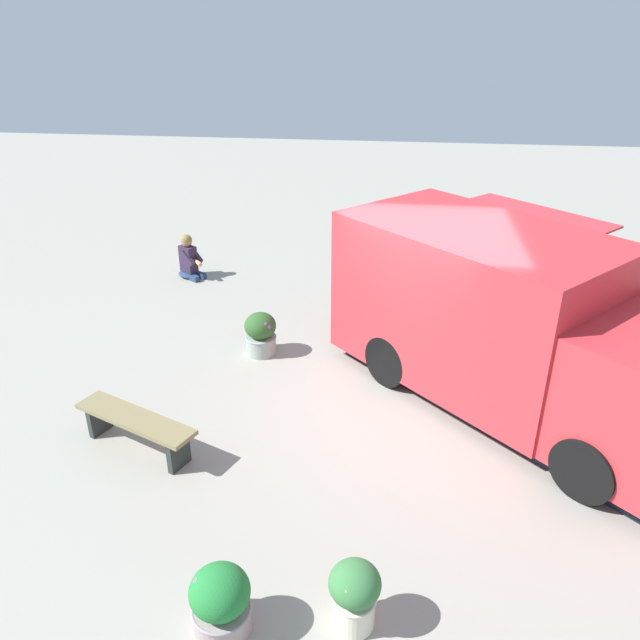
# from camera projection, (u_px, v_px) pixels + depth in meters

# --- Properties ---
(ground_plane) EXTENTS (40.00, 40.00, 0.00)m
(ground_plane) POSITION_uv_depth(u_px,v_px,m) (411.00, 383.00, 9.43)
(ground_plane) COLOR #9B988D
(food_truck) EXTENTS (5.28, 5.38, 2.43)m
(food_truck) POSITION_uv_depth(u_px,v_px,m) (510.00, 328.00, 8.53)
(food_truck) COLOR red
(food_truck) RESTS_ON ground_plane
(person_customer) EXTENTS (0.67, 0.74, 0.94)m
(person_customer) POSITION_uv_depth(u_px,v_px,m) (189.00, 260.00, 13.07)
(person_customer) COLOR navy
(person_customer) RESTS_ON ground_plane
(planter_flowering_near) EXTENTS (0.48, 0.48, 0.72)m
(planter_flowering_near) POSITION_uv_depth(u_px,v_px,m) (354.00, 593.00, 5.53)
(planter_flowering_near) COLOR beige
(planter_flowering_near) RESTS_ON ground_plane
(planter_flowering_far) EXTENTS (0.52, 0.52, 0.73)m
(planter_flowering_far) POSITION_uv_depth(u_px,v_px,m) (261.00, 333.00, 10.10)
(planter_flowering_far) COLOR #90A094
(planter_flowering_far) RESTS_ON ground_plane
(planter_flowering_side) EXTENTS (0.55, 0.55, 0.71)m
(planter_flowering_side) POSITION_uv_depth(u_px,v_px,m) (221.00, 601.00, 5.51)
(planter_flowering_side) COLOR gray
(planter_flowering_side) RESTS_ON ground_plane
(plaza_bench) EXTENTS (1.06, 1.76, 0.49)m
(plaza_bench) POSITION_uv_depth(u_px,v_px,m) (136.00, 425.00, 7.84)
(plaza_bench) COLOR olive
(plaza_bench) RESTS_ON ground_plane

